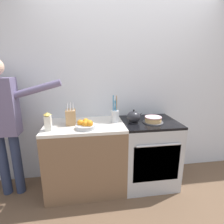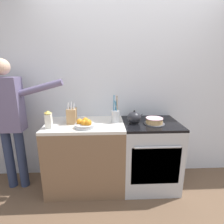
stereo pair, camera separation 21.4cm
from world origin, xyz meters
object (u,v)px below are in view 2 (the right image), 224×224
object	(u,v)px
stove_range	(149,154)
person_baker	(9,115)
knife_block	(72,115)
utensil_crock	(115,116)
fruit_bowl	(85,124)
milk_carton	(49,120)
layer_cake	(154,121)
tea_kettle	(134,118)

from	to	relation	value
stove_range	person_baker	size ratio (longest dim) A/B	0.53
stove_range	knife_block	world-z (taller)	knife_block
utensil_crock	fruit_bowl	world-z (taller)	utensil_crock
fruit_bowl	person_baker	size ratio (longest dim) A/B	0.14
knife_block	utensil_crock	distance (m)	0.55
knife_block	stove_range	bearing A→B (deg)	-1.60
stove_range	milk_carton	bearing A→B (deg)	-173.22
stove_range	knife_block	size ratio (longest dim) A/B	3.27
layer_cake	knife_block	bearing A→B (deg)	174.73
stove_range	person_baker	world-z (taller)	person_baker
fruit_bowl	milk_carton	distance (m)	0.42
fruit_bowl	person_baker	xyz separation A→B (m)	(-0.94, 0.18, 0.07)
utensil_crock	person_baker	distance (m)	1.31
stove_range	person_baker	distance (m)	1.85
tea_kettle	milk_carton	distance (m)	1.03
person_baker	milk_carton	bearing A→B (deg)	-6.75
utensil_crock	fruit_bowl	size ratio (longest dim) A/B	1.47
knife_block	fruit_bowl	distance (m)	0.26
fruit_bowl	utensil_crock	bearing A→B (deg)	26.23
person_baker	knife_block	bearing A→B (deg)	11.70
stove_range	milk_carton	size ratio (longest dim) A/B	4.34
utensil_crock	tea_kettle	bearing A→B (deg)	-10.80
layer_cake	knife_block	size ratio (longest dim) A/B	0.94
fruit_bowl	milk_carton	xyz separation A→B (m)	(-0.41, 0.01, 0.06)
knife_block	tea_kettle	bearing A→B (deg)	-3.19
stove_range	fruit_bowl	distance (m)	0.97
tea_kettle	milk_carton	size ratio (longest dim) A/B	1.01
fruit_bowl	milk_carton	bearing A→B (deg)	179.17
utensil_crock	person_baker	world-z (taller)	person_baker
fruit_bowl	milk_carton	world-z (taller)	milk_carton
person_baker	layer_cake	bearing A→B (deg)	8.82
layer_cake	fruit_bowl	xyz separation A→B (m)	(-0.84, -0.09, 0.00)
layer_cake	milk_carton	distance (m)	1.26
fruit_bowl	person_baker	world-z (taller)	person_baker
stove_range	tea_kettle	xyz separation A→B (m)	(-0.22, -0.02, 0.52)
knife_block	person_baker	xyz separation A→B (m)	(-0.76, 0.00, 0.01)
fruit_bowl	person_baker	distance (m)	0.96
stove_range	fruit_bowl	xyz separation A→B (m)	(-0.82, -0.15, 0.49)
tea_kettle	fruit_bowl	size ratio (longest dim) A/B	0.89
layer_cake	utensil_crock	bearing A→B (deg)	168.63
tea_kettle	milk_carton	world-z (taller)	milk_carton
layer_cake	person_baker	distance (m)	1.79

